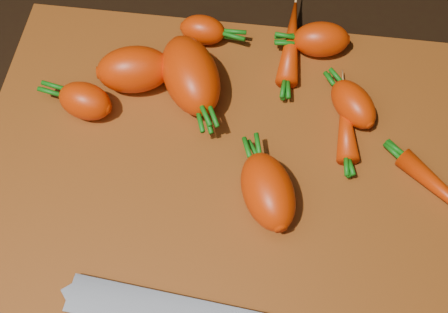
# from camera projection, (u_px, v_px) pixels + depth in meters

# --- Properties ---
(ground) EXTENTS (2.00, 2.00, 0.01)m
(ground) POSITION_uv_depth(u_px,v_px,m) (223.00, 182.00, 0.63)
(ground) COLOR black
(cutting_board) EXTENTS (0.50, 0.40, 0.01)m
(cutting_board) POSITION_uv_depth(u_px,v_px,m) (223.00, 177.00, 0.62)
(cutting_board) COLOR #883F10
(cutting_board) RESTS_ON ground
(carrot_0) EXTENTS (0.09, 0.07, 0.05)m
(carrot_0) POSITION_uv_depth(u_px,v_px,m) (134.00, 70.00, 0.65)
(carrot_0) COLOR #E83200
(carrot_0) RESTS_ON cutting_board
(carrot_1) EXTENTS (0.06, 0.05, 0.04)m
(carrot_1) POSITION_uv_depth(u_px,v_px,m) (85.00, 101.00, 0.64)
(carrot_1) COLOR #E83200
(carrot_1) RESTS_ON cutting_board
(carrot_2) EXTENTS (0.09, 0.11, 0.06)m
(carrot_2) POSITION_uv_depth(u_px,v_px,m) (191.00, 75.00, 0.64)
(carrot_2) COLOR #E83200
(carrot_2) RESTS_ON cutting_board
(carrot_3) EXTENTS (0.08, 0.09, 0.05)m
(carrot_3) POSITION_uv_depth(u_px,v_px,m) (268.00, 191.00, 0.58)
(carrot_3) COLOR #E83200
(carrot_3) RESTS_ON cutting_board
(carrot_4) EXTENTS (0.07, 0.05, 0.04)m
(carrot_4) POSITION_uv_depth(u_px,v_px,m) (321.00, 39.00, 0.68)
(carrot_4) COLOR #E83200
(carrot_4) RESTS_ON cutting_board
(carrot_5) EXTENTS (0.05, 0.04, 0.03)m
(carrot_5) POSITION_uv_depth(u_px,v_px,m) (203.00, 30.00, 0.69)
(carrot_5) COLOR #E83200
(carrot_5) RESTS_ON cutting_board
(carrot_6) EXTENTS (0.07, 0.07, 0.04)m
(carrot_6) POSITION_uv_depth(u_px,v_px,m) (353.00, 104.00, 0.64)
(carrot_6) COLOR #E83200
(carrot_6) RESTS_ON cutting_board
(carrot_7) EXTENTS (0.03, 0.12, 0.02)m
(carrot_7) POSITION_uv_depth(u_px,v_px,m) (291.00, 41.00, 0.69)
(carrot_7) COLOR #E83200
(carrot_7) RESTS_ON cutting_board
(carrot_9) EXTENTS (0.03, 0.09, 0.02)m
(carrot_9) POSITION_uv_depth(u_px,v_px,m) (346.00, 123.00, 0.63)
(carrot_9) COLOR #E83200
(carrot_9) RESTS_ON cutting_board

